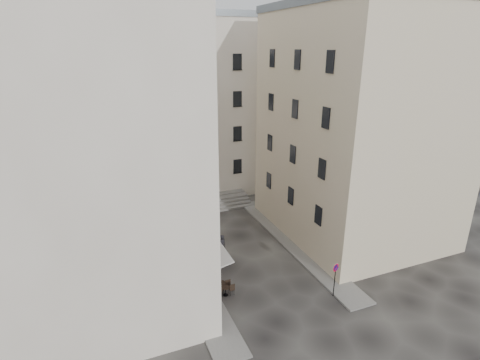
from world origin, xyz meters
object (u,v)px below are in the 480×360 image
bistro_table_b (221,285)px  pedestrian (222,246)px  no_parking_sign (335,273)px  bistro_table_a (225,290)px

bistro_table_b → pedestrian: 4.47m
no_parking_sign → pedestrian: size_ratio=1.33×
no_parking_sign → bistro_table_b: (-6.64, 3.26, -1.28)m
no_parking_sign → bistro_table_b: no_parking_sign is taller
no_parking_sign → bistro_table_b: size_ratio=1.99×
bistro_table_b → no_parking_sign: bearing=-26.2°
bistro_table_a → bistro_table_b: 0.56m
no_parking_sign → bistro_table_a: bearing=139.8°
bistro_table_a → pedestrian: bearing=73.2°
no_parking_sign → pedestrian: no_parking_sign is taller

